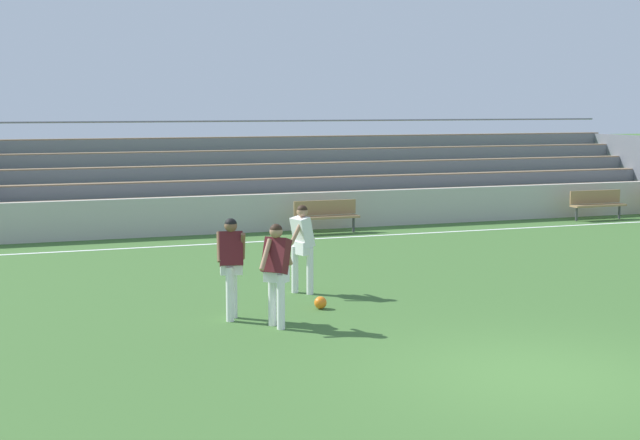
% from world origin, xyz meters
% --- Properties ---
extents(ground_plane, '(160.00, 160.00, 0.00)m').
position_xyz_m(ground_plane, '(0.00, 0.00, 0.00)').
color(ground_plane, '#3D662D').
extents(field_line_sideline, '(44.00, 0.12, 0.01)m').
position_xyz_m(field_line_sideline, '(0.00, 12.38, 0.00)').
color(field_line_sideline, white).
rests_on(field_line_sideline, ground).
extents(sideline_wall, '(48.00, 0.16, 1.05)m').
position_xyz_m(sideline_wall, '(0.00, 14.14, 0.52)').
color(sideline_wall, '#BCB7AD').
rests_on(sideline_wall, ground).
extents(bleacher_stand, '(23.31, 4.40, 3.01)m').
position_xyz_m(bleacher_stand, '(3.12, 17.27, 1.30)').
color(bleacher_stand, '#897051').
rests_on(bleacher_stand, ground).
extents(bench_far_left, '(1.80, 0.40, 0.90)m').
position_xyz_m(bench_far_left, '(1.75, 13.30, 0.55)').
color(bench_far_left, '#99754C').
rests_on(bench_far_left, ground).
extents(bench_near_wall_gap, '(1.80, 0.40, 0.90)m').
position_xyz_m(bench_near_wall_gap, '(10.60, 13.30, 0.55)').
color(bench_near_wall_gap, '#99754C').
rests_on(bench_near_wall_gap, ground).
extents(player_dark_on_ball, '(0.68, 0.53, 1.67)m').
position_xyz_m(player_dark_on_ball, '(-2.51, 3.61, 0.99)').
color(player_dark_on_ball, white).
rests_on(player_dark_on_ball, ground).
extents(player_dark_overlapping, '(0.52, 0.43, 1.69)m').
position_xyz_m(player_dark_overlapping, '(-3.06, 4.35, 1.01)').
color(player_dark_overlapping, white).
rests_on(player_dark_overlapping, ground).
extents(player_white_dropping_back, '(0.64, 0.46, 1.67)m').
position_xyz_m(player_white_dropping_back, '(-1.32, 5.93, 1.00)').
color(player_white_dropping_back, white).
rests_on(player_white_dropping_back, ground).
extents(soccer_ball, '(0.22, 0.22, 0.22)m').
position_xyz_m(soccer_ball, '(-1.42, 4.61, 0.11)').
color(soccer_ball, orange).
rests_on(soccer_ball, ground).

